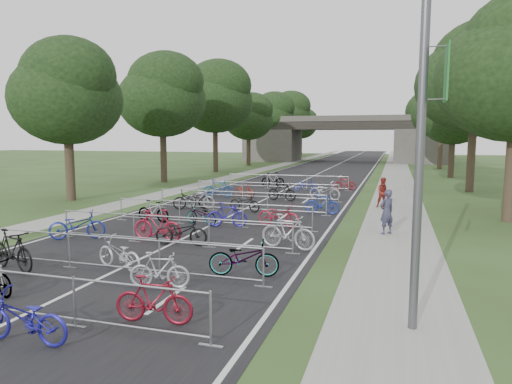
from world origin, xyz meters
TOP-DOWN VIEW (x-y plane):
  - ground at (0.00, 0.00)m, footprint 200.00×200.00m
  - road at (0.00, 50.00)m, footprint 11.00×140.00m
  - sidewalk_right at (8.00, 50.00)m, footprint 3.00×140.00m
  - sidewalk_left at (-7.50, 50.00)m, footprint 2.00×140.00m
  - lane_markings at (0.00, 50.00)m, footprint 0.12×140.00m
  - overpass_bridge at (0.00, 65.00)m, footprint 31.00×8.00m
  - lamppost at (8.33, 2.00)m, footprint 0.61×0.65m
  - tree_left_0 at (-11.39, 15.93)m, footprint 6.72×6.72m
  - tree_left_1 at (-11.39, 27.93)m, footprint 7.56×7.56m
  - tree_right_1 at (13.11, 27.93)m, footprint 8.18×8.18m
  - tree_left_2 at (-11.39, 39.93)m, footprint 8.40×8.40m
  - tree_right_2 at (13.11, 39.93)m, footprint 6.16×6.16m
  - tree_left_3 at (-11.39, 51.93)m, footprint 6.72×6.72m
  - tree_right_3 at (13.11, 51.93)m, footprint 7.17×7.17m
  - tree_left_4 at (-11.39, 63.93)m, footprint 7.56×7.56m
  - tree_right_4 at (13.11, 63.93)m, footprint 8.18×8.18m
  - tree_left_5 at (-11.39, 75.93)m, footprint 8.40×8.40m
  - tree_right_5 at (13.11, 75.93)m, footprint 6.16×6.16m
  - tree_left_6 at (-11.39, 87.93)m, footprint 6.72×6.72m
  - tree_right_6 at (13.11, 87.93)m, footprint 7.17×7.17m
  - barrier_row_0 at (0.00, 0.00)m, footprint 9.70×0.08m
  - barrier_row_1 at (0.00, 3.60)m, footprint 9.70×0.08m
  - barrier_row_2 at (0.00, 7.20)m, footprint 9.70×0.08m
  - barrier_row_3 at (0.00, 11.00)m, footprint 9.70×0.08m
  - barrier_row_4 at (0.00, 15.00)m, footprint 9.70×0.08m
  - barrier_row_5 at (0.00, 20.00)m, footprint 9.70×0.08m
  - barrier_row_6 at (0.00, 26.00)m, footprint 9.70×0.08m
  - bike_2 at (1.12, -0.96)m, footprint 1.99×0.75m
  - bike_3 at (3.04, 0.62)m, footprint 1.79×0.66m
  - bike_4 at (-2.93, 2.84)m, footprint 2.14×1.11m
  - bike_5 at (0.02, 3.85)m, footprint 1.99×1.22m
  - bike_6 at (2.02, 2.71)m, footprint 1.68×0.79m
  - bike_7 at (3.80, 4.36)m, footprint 2.12×1.08m
  - bike_8 at (-3.89, 6.94)m, footprint 2.19×1.63m
  - bike_9 at (-0.75, 7.57)m, footprint 2.07×0.67m
  - bike_10 at (0.42, 7.22)m, footprint 2.03×0.95m
  - bike_11 at (4.30, 7.76)m, footprint 2.15×1.01m
  - bike_12 at (-2.87, 10.97)m, footprint 1.77×0.71m
  - bike_13 at (-0.47, 11.03)m, footprint 1.83×1.09m
  - bike_14 at (0.83, 10.90)m, footprint 1.86×0.86m
  - bike_15 at (2.99, 11.59)m, footprint 2.12×1.18m
  - bike_16 at (-2.72, 14.92)m, footprint 2.17×1.66m
  - bike_17 at (-2.46, 15.25)m, footprint 1.87×0.61m
  - bike_18 at (0.27, 15.02)m, footprint 1.95×1.09m
  - bike_19 at (4.30, 15.54)m, footprint 1.80×0.59m
  - bike_20 at (-3.17, 19.86)m, footprint 2.04×1.35m
  - bike_21 at (-1.64, 20.64)m, footprint 1.79×1.29m
  - bike_22 at (1.18, 19.60)m, footprint 1.97×0.89m
  - bike_23 at (3.66, 20.83)m, footprint 2.29×1.47m
  - bike_25 at (-1.31, 26.76)m, footprint 1.99×0.81m
  - bike_26 at (1.61, 25.03)m, footprint 1.87×0.98m
  - bike_27 at (4.30, 26.48)m, footprint 1.69×0.83m
  - pedestrian_a at (7.57, 11.40)m, footprint 0.79×0.78m
  - pedestrian_b at (7.27, 18.67)m, footprint 0.94×0.80m

SIDE VIEW (x-z plane):
  - ground at x=0.00m, z-range 0.00..0.00m
  - lane_markings at x=0.00m, z-range 0.00..0.00m
  - road at x=0.00m, z-range 0.00..0.01m
  - sidewalk_right at x=8.00m, z-range 0.00..0.01m
  - sidewalk_left at x=-7.50m, z-range 0.00..0.01m
  - bike_21 at x=-1.64m, z-range 0.00..0.90m
  - bike_13 at x=-0.47m, z-range 0.00..0.91m
  - bike_26 at x=1.61m, z-range 0.00..0.93m
  - bike_6 at x=2.02m, z-range 0.00..0.97m
  - bike_18 at x=0.27m, z-range 0.00..0.97m
  - bike_27 at x=4.30m, z-range 0.00..0.98m
  - bike_5 at x=0.02m, z-range 0.00..0.99m
  - bike_10 at x=0.42m, z-range 0.00..1.03m
  - bike_2 at x=1.12m, z-range 0.00..1.03m
  - bike_12 at x=-2.87m, z-range 0.00..1.03m
  - bike_3 at x=3.04m, z-range 0.00..1.05m
  - bike_15 at x=2.99m, z-range 0.00..1.06m
  - bike_7 at x=3.80m, z-range 0.00..1.06m
  - bike_19 at x=4.30m, z-range 0.00..1.07m
  - bike_14 at x=0.83m, z-range 0.00..1.08m
  - barrier_row_0 at x=0.00m, z-range 0.00..1.10m
  - barrier_row_1 at x=0.00m, z-range 0.00..1.10m
  - barrier_row_2 at x=0.00m, z-range 0.00..1.10m
  - barrier_row_3 at x=0.00m, z-range 0.00..1.10m
  - barrier_row_4 at x=0.00m, z-range 0.00..1.10m
  - barrier_row_5 at x=0.00m, z-range 0.00..1.10m
  - barrier_row_6 at x=0.00m, z-range 0.00..1.10m
  - bike_16 at x=-2.72m, z-range 0.00..1.09m
  - bike_8 at x=-3.89m, z-range 0.00..1.10m
  - bike_17 at x=-2.46m, z-range 0.00..1.11m
  - bike_23 at x=3.66m, z-range 0.00..1.14m
  - bike_22 at x=1.18m, z-range 0.00..1.14m
  - bike_25 at x=-1.31m, z-range 0.00..1.16m
  - bike_20 at x=-3.17m, z-range 0.00..1.19m
  - bike_9 at x=-0.75m, z-range 0.00..1.23m
  - bike_4 at x=-2.93m, z-range 0.00..1.24m
  - bike_11 at x=4.30m, z-range 0.00..1.25m
  - pedestrian_b at x=7.27m, z-range 0.00..1.68m
  - pedestrian_a at x=7.57m, z-range 0.00..1.84m
  - overpass_bridge at x=0.00m, z-range 0.01..7.06m
  - lamppost at x=8.33m, z-range 0.18..8.39m
  - tree_right_2 at x=13.11m, z-range 1.25..10.64m
  - tree_right_5 at x=13.11m, z-range 1.25..10.64m
  - tree_left_0 at x=-11.39m, z-range 1.36..11.61m
  - tree_left_3 at x=-11.39m, z-range 1.36..11.61m
  - tree_left_6 at x=-11.39m, z-range 1.36..11.61m
  - tree_right_3 at x=13.11m, z-range 1.46..12.39m
  - tree_right_6 at x=13.11m, z-range 1.46..12.39m
  - tree_left_1 at x=-11.39m, z-range 1.54..13.07m
  - tree_left_4 at x=-11.39m, z-range 1.54..13.07m
  - tree_right_1 at x=13.11m, z-range 1.67..14.13m
  - tree_right_4 at x=13.11m, z-range 1.67..14.13m
  - tree_left_2 at x=-11.39m, z-range 1.71..14.52m
  - tree_left_5 at x=-11.39m, z-range 1.71..14.52m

